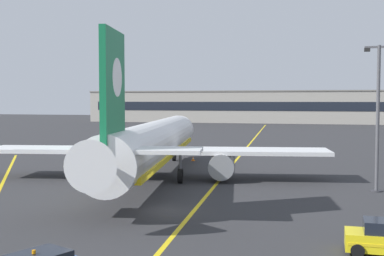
# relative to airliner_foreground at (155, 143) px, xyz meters

# --- Properties ---
(ground_plane) EXTENTS (400.00, 400.00, 0.00)m
(ground_plane) POSITION_rel_airliner_foreground_xyz_m (4.76, -12.65, -3.37)
(ground_plane) COLOR #2D2D30
(taxiway_centreline) EXTENTS (12.77, 179.59, 0.01)m
(taxiway_centreline) POSITION_rel_airliner_foreground_xyz_m (4.76, 17.35, -3.37)
(taxiway_centreline) COLOR yellow
(taxiway_centreline) RESTS_ON ground
(airliner_foreground) EXTENTS (32.35, 41.37, 11.65)m
(airliner_foreground) POSITION_rel_airliner_foreground_xyz_m (0.00, 0.00, 0.00)
(airliner_foreground) COLOR white
(airliner_foreground) RESTS_ON ground
(apron_lamp_post) EXTENTS (2.24, 0.90, 11.73)m
(apron_lamp_post) POSITION_rel_airliner_foreground_xyz_m (19.28, -1.41, 2.79)
(apron_lamp_post) COLOR #515156
(apron_lamp_post) RESTS_ON ground
(safety_cone_by_nose_gear) EXTENTS (0.44, 0.44, 0.55)m
(safety_cone_by_nose_gear) POSITION_rel_airliner_foreground_xyz_m (-0.18, 15.10, -3.11)
(safety_cone_by_nose_gear) COLOR orange
(safety_cone_by_nose_gear) RESTS_ON ground
(terminal_building) EXTENTS (146.35, 12.40, 10.42)m
(terminal_building) POSITION_rel_airliner_foreground_xyz_m (10.65, 121.84, 1.85)
(terminal_building) COLOR #9E998E
(terminal_building) RESTS_ON ground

